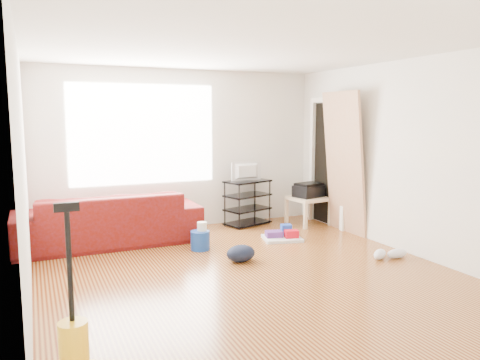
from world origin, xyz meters
name	(u,v)px	position (x,y,z in m)	size (l,w,h in m)	color
room	(249,163)	(0.07, 0.15, 1.25)	(4.51, 5.01, 2.51)	#5A200B
sofa	(110,244)	(-1.24, 1.95, 0.00)	(2.49, 0.97, 0.73)	#530B02
tv_stand	(247,202)	(1.02, 2.22, 0.38)	(0.82, 0.62, 0.73)	black
tv	(247,171)	(1.02, 2.22, 0.88)	(0.52, 0.07, 0.30)	black
side_table	(308,201)	(1.95, 1.84, 0.38)	(0.62, 0.62, 0.46)	beige
printer	(308,190)	(1.95, 1.84, 0.57)	(0.51, 0.43, 0.23)	black
bucket	(200,250)	(-0.18, 1.15, 0.00)	(0.25, 0.25, 0.25)	navy
toilet_paper	(202,236)	(-0.14, 1.17, 0.19)	(0.13, 0.13, 0.12)	white
cleaning_tray	(283,236)	(1.09, 1.16, 0.06)	(0.62, 0.54, 0.19)	silver
backpack	(241,261)	(0.11, 0.46, 0.00)	(0.37, 0.30, 0.20)	#151D34
sneakers	(388,254)	(1.85, -0.19, 0.06)	(0.52, 0.27, 0.12)	silver
door_panel	(342,232)	(2.13, 1.15, 0.00)	(0.04, 0.86, 2.15)	#AC764D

